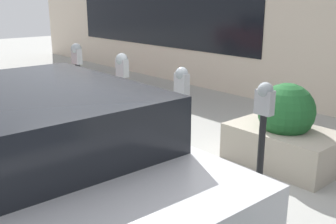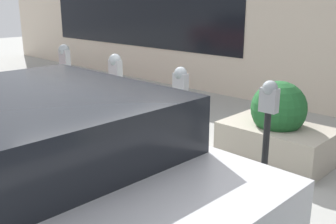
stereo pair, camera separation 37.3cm
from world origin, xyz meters
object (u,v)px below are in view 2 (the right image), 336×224
parking_meter_middle (180,103)px  parking_meter_farthest (66,75)px  parking_meter_second (267,125)px  parking_meter_fourth (116,79)px  parked_car_middle (40,172)px  planter_box (277,130)px

parking_meter_middle → parking_meter_farthest: parking_meter_farthest is taller
parking_meter_second → parking_meter_fourth: (2.33, -0.01, 0.14)m
parking_meter_farthest → parking_meter_middle: bearing=-178.6°
parking_meter_farthest → parked_car_middle: size_ratio=0.39×
planter_box → parking_meter_farthest: bearing=27.0°
parking_meter_fourth → planter_box: (-1.67, -1.46, -0.70)m
parking_meter_middle → parking_meter_second: bearing=177.8°
parking_meter_second → parked_car_middle: size_ratio=0.37×
parking_meter_farthest → planter_box: 3.30m
parking_meter_middle → parking_meter_farthest: 2.37m
parking_meter_fourth → parked_car_middle: parked_car_middle is taller
parking_meter_fourth → parking_meter_farthest: size_ratio=0.98×
parking_meter_fourth → planter_box: size_ratio=1.01×
parking_meter_second → parking_meter_fourth: size_ratio=0.98×
parking_meter_middle → planter_box: 1.61m
parking_meter_farthest → parking_meter_fourth: bearing=-179.0°
parking_meter_second → parking_meter_fourth: 2.33m
parking_meter_second → parking_meter_middle: size_ratio=1.01×
parking_meter_second → parked_car_middle: bearing=61.3°
parking_meter_middle → parking_meter_farthest: (2.37, 0.06, 0.03)m
parking_meter_fourth → parked_car_middle: 2.31m
parking_meter_second → parked_car_middle: parked_car_middle is taller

